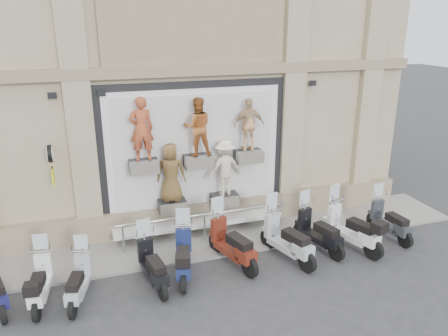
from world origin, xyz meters
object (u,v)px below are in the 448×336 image
at_px(scooter_f, 232,235).
at_px(scooter_d, 152,258).
at_px(clock_sign_bracket, 51,159).
at_px(scooter_g, 288,231).
at_px(scooter_e, 183,248).
at_px(scooter_i, 352,220).
at_px(guard_rail, 205,228).
at_px(scooter_h, 319,224).
at_px(scooter_b, 39,275).
at_px(scooter_c, 77,274).
at_px(scooter_j, 391,214).

bearing_deg(scooter_f, scooter_d, 171.62).
xyz_separation_m(clock_sign_bracket, scooter_g, (5.76, -2.05, -1.95)).
bearing_deg(scooter_e, scooter_i, 12.77).
xyz_separation_m(guard_rail, scooter_h, (2.94, -1.36, 0.32)).
bearing_deg(scooter_b, scooter_e, 6.92).
relative_size(scooter_d, scooter_f, 0.89).
distance_m(guard_rail, scooter_e, 1.83).
relative_size(scooter_b, scooter_g, 0.85).
bearing_deg(guard_rail, scooter_c, -153.05).
xyz_separation_m(guard_rail, scooter_d, (-1.77, -1.67, 0.29)).
bearing_deg(scooter_j, scooter_f, 175.31).
bearing_deg(scooter_h, clock_sign_bracket, 150.50).
xyz_separation_m(guard_rail, scooter_i, (3.85, -1.58, 0.40)).
distance_m(scooter_b, scooter_h, 7.25).
relative_size(scooter_e, scooter_j, 1.05).
relative_size(guard_rail, clock_sign_bracket, 4.96).
relative_size(scooter_e, scooter_h, 1.00).
bearing_deg(scooter_d, clock_sign_bracket, 125.80).
height_order(clock_sign_bracket, scooter_i, clock_sign_bracket).
xyz_separation_m(scooter_c, scooter_d, (1.72, 0.10, 0.06)).
xyz_separation_m(scooter_d, scooter_j, (7.07, 0.32, -0.00)).
xyz_separation_m(guard_rail, scooter_c, (-3.48, -1.77, 0.23)).
relative_size(guard_rail, scooter_c, 2.95).
xyz_separation_m(scooter_g, scooter_i, (1.98, 0.01, 0.01)).
distance_m(scooter_h, scooter_i, 0.94).
bearing_deg(scooter_e, scooter_h, 15.82).
relative_size(scooter_b, scooter_d, 0.96).
bearing_deg(scooter_i, scooter_g, 161.85).
height_order(scooter_g, scooter_h, scooter_g).
distance_m(guard_rail, scooter_i, 4.17).
height_order(scooter_d, scooter_g, scooter_g).
bearing_deg(scooter_f, clock_sign_bracket, 139.97).
height_order(scooter_b, scooter_e, scooter_e).
relative_size(scooter_g, scooter_j, 1.13).
relative_size(scooter_d, scooter_i, 0.88).
relative_size(scooter_c, scooter_h, 0.88).
height_order(scooter_e, scooter_i, scooter_i).
xyz_separation_m(scooter_f, scooter_h, (2.55, -0.01, -0.06)).
relative_size(guard_rail, scooter_f, 2.43).
bearing_deg(scooter_j, scooter_g, 179.14).
bearing_deg(scooter_i, scooter_f, 157.92).
bearing_deg(scooter_g, scooter_h, -5.28).
distance_m(scooter_e, scooter_j, 6.27).
distance_m(scooter_f, scooter_g, 1.50).
xyz_separation_m(guard_rail, scooter_j, (5.30, -1.36, 0.28)).
height_order(scooter_b, scooter_g, scooter_g).
distance_m(scooter_c, scooter_j, 8.80).
relative_size(scooter_f, scooter_i, 0.98).
height_order(scooter_i, scooter_j, scooter_i).
height_order(guard_rail, scooter_g, scooter_g).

